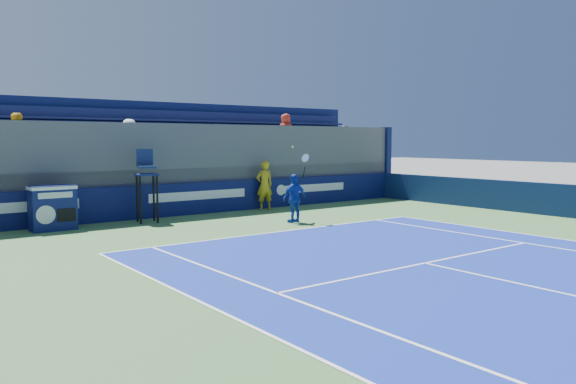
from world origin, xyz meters
TOP-DOWN VIEW (x-y plane):
  - ball_person at (2.77, 16.71)m, footprint 0.77×0.56m
  - back_hoarding at (0.00, 17.10)m, footprint 20.40×0.21m
  - match_clock at (-5.38, 16.36)m, footprint 1.33×0.75m
  - umpire_chair at (-2.39, 16.20)m, footprint 0.83×0.83m
  - tennis_player at (1.53, 13.15)m, footprint 0.98×0.42m
  - stadium_seating at (-0.02, 19.14)m, footprint 21.00×4.05m

SIDE VIEW (x-z plane):
  - back_hoarding at x=0.00m, z-range 0.00..1.20m
  - match_clock at x=-5.38m, z-range 0.04..1.44m
  - tennis_player at x=1.53m, z-range -0.45..2.12m
  - ball_person at x=2.77m, z-range 0.01..1.96m
  - umpire_chair at x=-2.39m, z-range 0.29..2.77m
  - stadium_seating at x=-0.02m, z-range -0.36..4.04m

